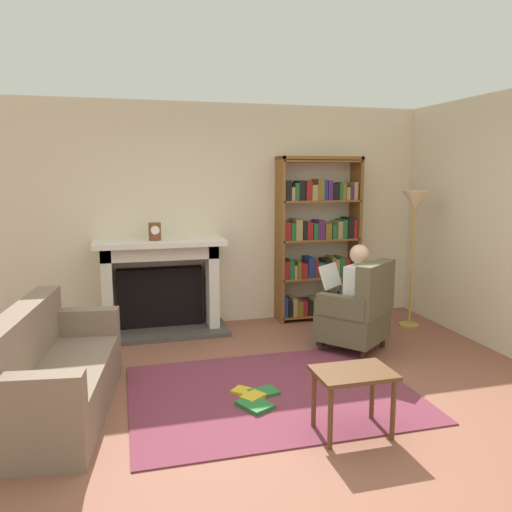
{
  "coord_description": "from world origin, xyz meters",
  "views": [
    {
      "loc": [
        -1.19,
        -3.63,
        1.88
      ],
      "look_at": [
        0.1,
        1.2,
        1.05
      ],
      "focal_mm": 35.53,
      "sensor_mm": 36.0,
      "label": 1
    }
  ],
  "objects_px": {
    "bookshelf": "(318,241)",
    "side_table": "(353,381)",
    "floor_lamp": "(415,212)",
    "fireplace": "(161,283)",
    "mantel_clock": "(155,232)",
    "seated_reader": "(349,292)",
    "armchair_reading": "(359,312)",
    "sofa_floral": "(52,376)"
  },
  "relations": [
    {
      "from": "bookshelf",
      "to": "side_table",
      "type": "xyz_separation_m",
      "value": [
        -0.85,
        -2.83,
        -0.62
      ]
    },
    {
      "from": "bookshelf",
      "to": "floor_lamp",
      "type": "height_order",
      "value": "bookshelf"
    },
    {
      "from": "fireplace",
      "to": "mantel_clock",
      "type": "distance_m",
      "value": 0.64
    },
    {
      "from": "fireplace",
      "to": "seated_reader",
      "type": "distance_m",
      "value": 2.2
    },
    {
      "from": "armchair_reading",
      "to": "side_table",
      "type": "bearing_deg",
      "value": 23.55
    },
    {
      "from": "side_table",
      "to": "fireplace",
      "type": "bearing_deg",
      "value": 112.19
    },
    {
      "from": "fireplace",
      "to": "bookshelf",
      "type": "xyz_separation_m",
      "value": [
        1.99,
        0.03,
        0.43
      ]
    },
    {
      "from": "sofa_floral",
      "to": "armchair_reading",
      "type": "bearing_deg",
      "value": -68.91
    },
    {
      "from": "bookshelf",
      "to": "sofa_floral",
      "type": "height_order",
      "value": "bookshelf"
    },
    {
      "from": "fireplace",
      "to": "floor_lamp",
      "type": "relative_size",
      "value": 0.92
    },
    {
      "from": "mantel_clock",
      "to": "side_table",
      "type": "xyz_separation_m",
      "value": [
        1.19,
        -2.7,
        -0.81
      ]
    },
    {
      "from": "fireplace",
      "to": "floor_lamp",
      "type": "distance_m",
      "value": 3.13
    },
    {
      "from": "seated_reader",
      "to": "armchair_reading",
      "type": "bearing_deg",
      "value": 90.0
    },
    {
      "from": "mantel_clock",
      "to": "armchair_reading",
      "type": "relative_size",
      "value": 0.21
    },
    {
      "from": "armchair_reading",
      "to": "seated_reader",
      "type": "height_order",
      "value": "seated_reader"
    },
    {
      "from": "fireplace",
      "to": "bookshelf",
      "type": "distance_m",
      "value": 2.03
    },
    {
      "from": "fireplace",
      "to": "side_table",
      "type": "height_order",
      "value": "fireplace"
    },
    {
      "from": "fireplace",
      "to": "mantel_clock",
      "type": "height_order",
      "value": "mantel_clock"
    },
    {
      "from": "fireplace",
      "to": "side_table",
      "type": "xyz_separation_m",
      "value": [
        1.14,
        -2.8,
        -0.19
      ]
    },
    {
      "from": "seated_reader",
      "to": "side_table",
      "type": "height_order",
      "value": "seated_reader"
    },
    {
      "from": "armchair_reading",
      "to": "sofa_floral",
      "type": "xyz_separation_m",
      "value": [
        -2.96,
        -0.71,
        -0.1
      ]
    },
    {
      "from": "fireplace",
      "to": "sofa_floral",
      "type": "bearing_deg",
      "value": -117.18
    },
    {
      "from": "seated_reader",
      "to": "side_table",
      "type": "bearing_deg",
      "value": 26.92
    },
    {
      "from": "floor_lamp",
      "to": "armchair_reading",
      "type": "bearing_deg",
      "value": -148.08
    },
    {
      "from": "armchair_reading",
      "to": "side_table",
      "type": "height_order",
      "value": "armchair_reading"
    },
    {
      "from": "fireplace",
      "to": "side_table",
      "type": "distance_m",
      "value": 3.03
    },
    {
      "from": "mantel_clock",
      "to": "bookshelf",
      "type": "relative_size",
      "value": 0.1
    },
    {
      "from": "fireplace",
      "to": "armchair_reading",
      "type": "height_order",
      "value": "fireplace"
    },
    {
      "from": "bookshelf",
      "to": "seated_reader",
      "type": "bearing_deg",
      "value": -94.71
    },
    {
      "from": "fireplace",
      "to": "armchair_reading",
      "type": "xyz_separation_m",
      "value": [
        1.97,
        -1.22,
        -0.16
      ]
    },
    {
      "from": "armchair_reading",
      "to": "seated_reader",
      "type": "xyz_separation_m",
      "value": [
        -0.07,
        0.09,
        0.2
      ]
    },
    {
      "from": "fireplace",
      "to": "side_table",
      "type": "bearing_deg",
      "value": -67.81
    },
    {
      "from": "fireplace",
      "to": "seated_reader",
      "type": "bearing_deg",
      "value": -30.77
    },
    {
      "from": "mantel_clock",
      "to": "fireplace",
      "type": "bearing_deg",
      "value": 62.55
    },
    {
      "from": "armchair_reading",
      "to": "mantel_clock",
      "type": "bearing_deg",
      "value": -67.79
    },
    {
      "from": "armchair_reading",
      "to": "floor_lamp",
      "type": "distance_m",
      "value": 1.53
    },
    {
      "from": "mantel_clock",
      "to": "seated_reader",
      "type": "xyz_separation_m",
      "value": [
        1.95,
        -1.02,
        -0.59
      ]
    },
    {
      "from": "bookshelf",
      "to": "seated_reader",
      "type": "xyz_separation_m",
      "value": [
        -0.1,
        -1.16,
        -0.4
      ]
    },
    {
      "from": "fireplace",
      "to": "bookshelf",
      "type": "height_order",
      "value": "bookshelf"
    },
    {
      "from": "fireplace",
      "to": "armchair_reading",
      "type": "bearing_deg",
      "value": -31.78
    },
    {
      "from": "seated_reader",
      "to": "sofa_floral",
      "type": "bearing_deg",
      "value": -23.34
    },
    {
      "from": "sofa_floral",
      "to": "side_table",
      "type": "bearing_deg",
      "value": -104.62
    }
  ]
}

